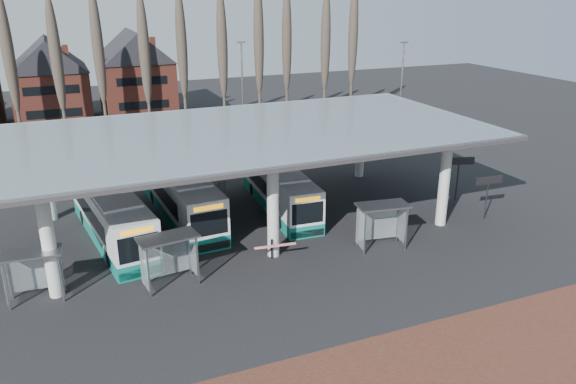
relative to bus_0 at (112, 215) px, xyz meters
name	(u,v)px	position (x,y,z in m)	size (l,w,h in m)	color
ground	(290,274)	(8.45, -8.58, -1.56)	(140.00, 140.00, 0.00)	black
station_canopy	(242,140)	(8.45, -0.58, 4.12)	(32.00, 16.00, 6.34)	beige
poplar_row	(163,52)	(8.45, 24.42, 7.21)	(45.10, 1.10, 14.50)	#473D33
townhouse_row	(2,74)	(-7.30, 35.42, 4.38)	(36.80, 10.30, 12.25)	brown
lamp_post_b	(243,93)	(14.45, 17.42, 3.77)	(0.80, 0.16, 10.17)	slate
lamp_post_c	(401,93)	(28.45, 11.42, 3.77)	(0.80, 0.16, 10.17)	slate
bus_0	(112,215)	(0.00, 0.00, 0.00)	(4.09, 12.15, 3.31)	white
bus_1	(181,195)	(4.78, 1.82, 0.03)	(3.25, 12.25, 3.37)	white
bus_2	(279,188)	(11.62, 0.90, -0.10)	(3.06, 11.29, 3.10)	white
shelter_0	(33,264)	(-4.42, -6.08, 0.40)	(3.00, 1.67, 2.69)	gray
shelter_1	(168,249)	(2.10, -7.18, 0.52)	(3.26, 1.94, 2.86)	gray
shelter_2	(381,216)	(14.82, -7.57, 0.52)	(3.27, 1.98, 2.86)	gray
info_sign_0	(488,184)	(23.79, -6.50, 1.00)	(2.05, 0.30, 3.05)	black
info_sign_1	(459,164)	(24.34, -2.74, 1.22)	(2.15, 0.80, 3.31)	black
barrier	(274,247)	(8.20, -6.88, -0.61)	(2.45, 0.79, 1.23)	black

